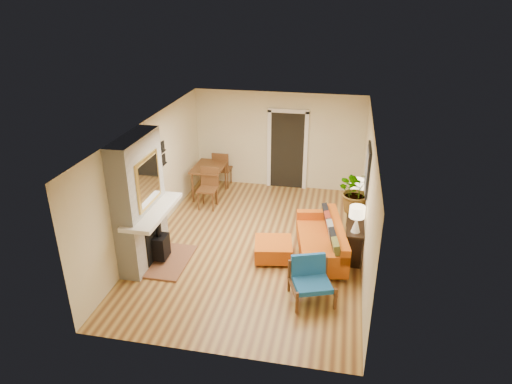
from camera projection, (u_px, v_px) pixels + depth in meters
room_shell at (298, 152)px, 11.53m from camera, size 6.50×6.50×6.50m
fireplace at (142, 205)px, 8.75m from camera, size 1.09×1.68×2.60m
sofa at (324, 241)px, 9.26m from camera, size 1.20×2.10×0.78m
ottoman at (273, 249)px, 9.21m from camera, size 0.86×0.86×0.38m
blue_chair at (311, 277)px, 8.00m from camera, size 0.91×0.90×0.75m
dining_table at (212, 172)px, 11.80m from camera, size 0.78×1.87×1.01m
console_table at (355, 222)px, 9.52m from camera, size 0.34×1.85×0.72m
lamp_near at (357, 216)px, 8.69m from camera, size 0.30×0.30×0.54m
lamp_far at (357, 188)px, 9.91m from camera, size 0.30×0.30×0.54m
houseplant at (357, 191)px, 9.45m from camera, size 1.07×1.01×0.94m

